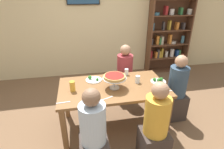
{
  "coord_description": "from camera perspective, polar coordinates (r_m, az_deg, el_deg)",
  "views": [
    {
      "loc": [
        -0.48,
        -2.35,
        2.07
      ],
      "look_at": [
        0.0,
        0.1,
        0.89
      ],
      "focal_mm": 29.07,
      "sensor_mm": 36.0,
      "label": 1
    }
  ],
  "objects": [
    {
      "name": "cutlery_knife_far",
      "position": [
        2.45,
        -1.57,
        -7.49
      ],
      "size": [
        0.17,
        0.08,
        0.0
      ],
      "primitive_type": "cube",
      "rotation": [
        0.0,
        0.0,
        0.4
      ],
      "color": "silver",
      "rests_on": "dining_table"
    },
    {
      "name": "water_glass_clear_near",
      "position": [
        2.84,
        8.06,
        -1.51
      ],
      "size": [
        0.07,
        0.07,
        0.12
      ],
      "primitive_type": "cylinder",
      "color": "white",
      "rests_on": "dining_table"
    },
    {
      "name": "cutlery_knife_near",
      "position": [
        2.72,
        16.75,
        -5.1
      ],
      "size": [
        0.18,
        0.02,
        0.0
      ],
      "primitive_type": "cube",
      "rotation": [
        0.0,
        0.0,
        0.04
      ],
      "color": "silver",
      "rests_on": "dining_table"
    },
    {
      "name": "dining_table",
      "position": [
        2.78,
        0.4,
        -5.36
      ],
      "size": [
        1.62,
        0.89,
        0.74
      ],
      "color": "brown",
      "rests_on": "ground_plane"
    },
    {
      "name": "salad_plate_far_diner",
      "position": [
        2.94,
        14.39,
        -1.91
      ],
      "size": [
        0.24,
        0.24,
        0.07
      ],
      "color": "white",
      "rests_on": "dining_table"
    },
    {
      "name": "diner_head_east",
      "position": [
        3.25,
        19.5,
        -5.31
      ],
      "size": [
        0.34,
        0.34,
        1.15
      ],
      "rotation": [
        0.0,
        0.0,
        3.14
      ],
      "color": "#382D28",
      "rests_on": "ground_plane"
    },
    {
      "name": "water_glass_clear_far",
      "position": [
        3.09,
        4.58,
        0.82
      ],
      "size": [
        0.07,
        0.07,
        0.11
      ],
      "primitive_type": "cylinder",
      "color": "white",
      "rests_on": "dining_table"
    },
    {
      "name": "rear_partition",
      "position": [
        4.62,
        -5.23,
        16.87
      ],
      "size": [
        8.0,
        0.12,
        2.8
      ],
      "primitive_type": "cube",
      "color": "beige",
      "rests_on": "ground_plane"
    },
    {
      "name": "salad_plate_near_diner",
      "position": [
        2.92,
        -5.88,
        -1.55
      ],
      "size": [
        0.26,
        0.26,
        0.07
      ],
      "color": "white",
      "rests_on": "dining_table"
    },
    {
      "name": "beer_glass_amber_tall",
      "position": [
        2.64,
        -12.33,
        -3.66
      ],
      "size": [
        0.08,
        0.08,
        0.15
      ],
      "primitive_type": "cylinder",
      "color": "gold",
      "rests_on": "dining_table"
    },
    {
      "name": "diner_near_left",
      "position": [
        2.26,
        -5.8,
        -19.19
      ],
      "size": [
        0.34,
        0.34,
        1.15
      ],
      "rotation": [
        0.0,
        0.0,
        1.57
      ],
      "color": "#382D28",
      "rests_on": "ground_plane"
    },
    {
      "name": "diner_near_right",
      "position": [
        2.41,
        13.4,
        -16.44
      ],
      "size": [
        0.34,
        0.34,
        1.15
      ],
      "rotation": [
        0.0,
        0.0,
        1.57
      ],
      "color": "#382D28",
      "rests_on": "ground_plane"
    },
    {
      "name": "ground_plane",
      "position": [
        3.16,
        0.36,
        -15.52
      ],
      "size": [
        12.0,
        12.0,
        0.0
      ],
      "primitive_type": "plane",
      "color": "brown"
    },
    {
      "name": "bookshelf",
      "position": [
        5.04,
        17.55,
        13.52
      ],
      "size": [
        1.1,
        0.3,
        2.21
      ],
      "color": "brown",
      "rests_on": "ground_plane"
    },
    {
      "name": "cutlery_fork_near",
      "position": [
        2.58,
        13.12,
        -6.32
      ],
      "size": [
        0.18,
        0.07,
        0.0
      ],
      "primitive_type": "cube",
      "rotation": [
        0.0,
        0.0,
        -0.32
      ],
      "color": "silver",
      "rests_on": "dining_table"
    },
    {
      "name": "deep_dish_pizza_stand",
      "position": [
        2.62,
        0.79,
        -0.97
      ],
      "size": [
        0.35,
        0.35,
        0.21
      ],
      "color": "silver",
      "rests_on": "dining_table"
    },
    {
      "name": "diner_far_right",
      "position": [
        3.58,
        3.96,
        -0.89
      ],
      "size": [
        0.34,
        0.34,
        1.15
      ],
      "rotation": [
        0.0,
        0.0,
        -1.57
      ],
      "color": "#382D28",
      "rests_on": "ground_plane"
    },
    {
      "name": "cutlery_spare_fork",
      "position": [
        2.44,
        -6.53,
        -7.79
      ],
      "size": [
        0.18,
        0.03,
        0.0
      ],
      "primitive_type": "cube",
      "rotation": [
        0.0,
        0.0,
        -0.07
      ],
      "color": "silver",
      "rests_on": "dining_table"
    },
    {
      "name": "cutlery_fork_far",
      "position": [
        2.45,
        -15.07,
        -8.51
      ],
      "size": [
        0.18,
        0.03,
        0.0
      ],
      "primitive_type": "cube",
      "rotation": [
        0.0,
        0.0,
        0.07
      ],
      "color": "silver",
      "rests_on": "dining_table"
    }
  ]
}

